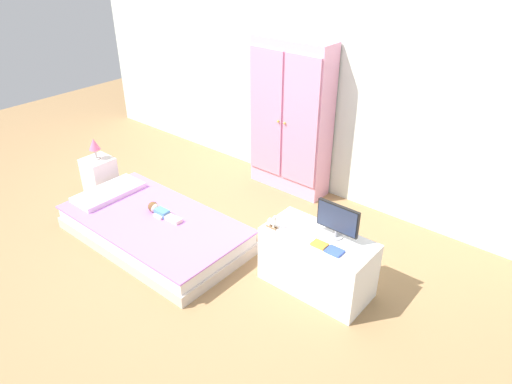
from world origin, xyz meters
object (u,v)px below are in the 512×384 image
rocking_horse_toy (273,222)px  book_blue (334,251)px  doll (159,210)px  nightstand (100,176)px  tv_stand (317,262)px  table_lamp (94,145)px  book_orange (320,245)px  bed (154,229)px  tv_monitor (338,219)px  wardrobe (291,118)px

rocking_horse_toy → book_blue: size_ratio=0.96×
doll → book_blue: size_ratio=3.26×
nightstand → tv_stand: bearing=4.6°
doll → tv_stand: size_ratio=0.46×
table_lamp → book_orange: size_ratio=2.00×
bed → tv_monitor: bearing=16.5°
book_orange → bed: bearing=-168.8°
nightstand → wardrobe: size_ratio=0.26×
book_orange → tv_monitor: bearing=77.1°
rocking_horse_toy → book_orange: size_ratio=1.02×
nightstand → tv_monitor: size_ratio=1.20×
tv_monitor → doll: bearing=-166.4°
doll → tv_stand: (1.50, 0.32, -0.02)m
book_orange → book_blue: bearing=0.0°
book_orange → tv_stand: bearing=124.3°
bed → table_lamp: bearing=170.2°
rocking_horse_toy → tv_monitor: bearing=24.5°
tv_stand → rocking_horse_toy: (-0.34, -0.13, 0.30)m
bed → nightstand: nightstand is taller
tv_stand → rocking_horse_toy: bearing=-159.0°
table_lamp → rocking_horse_toy: (2.25, 0.08, -0.03)m
doll → tv_stand: tv_stand is taller
nightstand → rocking_horse_toy: size_ratio=3.52×
rocking_horse_toy → nightstand: bearing=-178.0°
wardrobe → tv_monitor: wardrobe is taller
tv_monitor → book_blue: bearing=-61.8°
table_lamp → wardrobe: wardrobe is taller
doll → book_blue: book_blue is taller
rocking_horse_toy → book_orange: (0.40, 0.04, -0.05)m
table_lamp → book_blue: bearing=2.4°
bed → tv_stand: tv_stand is taller
wardrobe → book_blue: 1.88m
wardrobe → book_orange: bearing=-46.7°
wardrobe → tv_monitor: (1.25, -1.12, -0.15)m
tv_stand → book_orange: 0.27m
doll → nightstand: nightstand is taller
table_lamp → tv_monitor: (2.69, 0.28, 0.08)m
table_lamp → rocking_horse_toy: 2.25m
rocking_horse_toy → tv_stand: bearing=21.0°
tv_stand → tv_monitor: tv_monitor is taller
table_lamp → book_blue: 2.78m
bed → wardrobe: 1.77m
wardrobe → bed: bearing=-101.9°
tv_stand → tv_monitor: 0.42m
table_lamp → tv_stand: 2.62m
bed → nightstand: size_ratio=4.24×
table_lamp → rocking_horse_toy: bearing=2.0°
wardrobe → rocking_horse_toy: wardrobe is taller
wardrobe → book_orange: 1.80m
doll → wardrobe: size_ratio=0.25×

